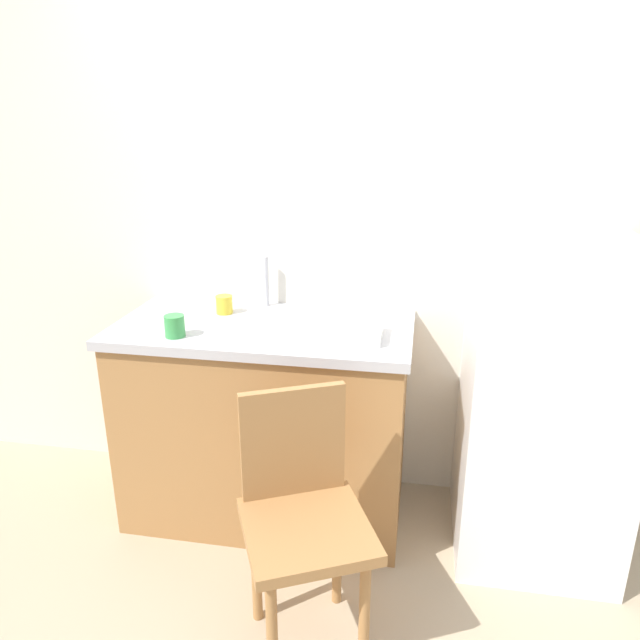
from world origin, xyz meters
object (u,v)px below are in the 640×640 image
chair (302,511)px  cup_yellow (224,304)px  cup_green (175,326)px  refrigerator (543,403)px  dish_tray (347,331)px

chair → cup_yellow: cup_yellow is taller
cup_green → refrigerator: bearing=7.2°
chair → dish_tray: 0.71m
chair → cup_green: 0.88m
chair → dish_tray: size_ratio=3.18×
refrigerator → dish_tray: size_ratio=4.66×
dish_tray → cup_yellow: cup_yellow is taller
refrigerator → chair: (-0.85, -0.63, -0.15)m
dish_tray → cup_green: cup_green is taller
refrigerator → cup_yellow: (-1.36, 0.13, 0.30)m
dish_tray → refrigerator: bearing=5.3°
dish_tray → cup_yellow: 0.61m
refrigerator → chair: 1.07m
dish_tray → cup_green: size_ratio=3.22×
cup_green → dish_tray: bearing=9.4°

